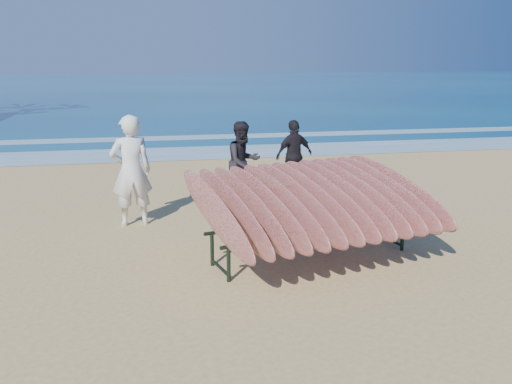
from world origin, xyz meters
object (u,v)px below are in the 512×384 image
Objects in this scene: person_white at (131,171)px; person_dark_b at (294,155)px; surfboard_rack at (312,200)px; person_dark_a at (243,162)px.

person_white is 4.14m from person_dark_b.
person_dark_b is (0.89, 4.33, -0.10)m from surfboard_rack.
person_white reaches higher than person_dark_a.
surfboard_rack is 2.21× the size of person_dark_a.
person_dark_a is at bearing 83.48° from surfboard_rack.
person_white is 2.59m from person_dark_a.
person_dark_a is at bearing -159.71° from person_white.
person_dark_b is (1.32, 0.81, -0.04)m from person_dark_a.
person_dark_b is at bearing 5.23° from person_dark_a.
person_white is at bearing 11.44° from person_dark_b.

